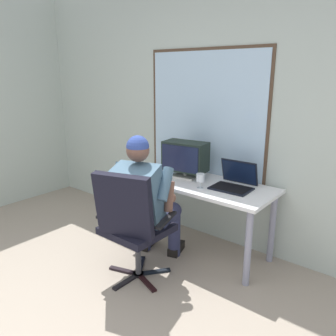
{
  "coord_description": "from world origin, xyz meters",
  "views": [
    {
      "loc": [
        1.68,
        -0.64,
        1.75
      ],
      "look_at": [
        -0.17,
        1.62,
        0.93
      ],
      "focal_mm": 36.39,
      "sensor_mm": 36.0,
      "label": 1
    }
  ],
  "objects_px": {
    "laptop": "(235,181)",
    "wine_glass": "(200,178)",
    "coffee_mug": "(150,171)",
    "desk": "(200,192)",
    "office_chair": "(131,221)",
    "crt_monitor": "(185,157)",
    "person_seated": "(145,200)"
  },
  "relations": [
    {
      "from": "office_chair",
      "to": "crt_monitor",
      "type": "xyz_separation_m",
      "value": [
        -0.1,
        0.87,
        0.36
      ]
    },
    {
      "from": "desk",
      "to": "office_chair",
      "type": "distance_m",
      "value": 0.84
    },
    {
      "from": "person_seated",
      "to": "coffee_mug",
      "type": "height_order",
      "value": "person_seated"
    },
    {
      "from": "office_chair",
      "to": "coffee_mug",
      "type": "bearing_deg",
      "value": 121.11
    },
    {
      "from": "laptop",
      "to": "coffee_mug",
      "type": "height_order",
      "value": "laptop"
    },
    {
      "from": "person_seated",
      "to": "laptop",
      "type": "distance_m",
      "value": 0.84
    },
    {
      "from": "laptop",
      "to": "wine_glass",
      "type": "distance_m",
      "value": 0.32
    },
    {
      "from": "crt_monitor",
      "to": "coffee_mug",
      "type": "xyz_separation_m",
      "value": [
        -0.32,
        -0.18,
        -0.17
      ]
    },
    {
      "from": "office_chair",
      "to": "desk",
      "type": "bearing_deg",
      "value": 82.17
    },
    {
      "from": "laptop",
      "to": "wine_glass",
      "type": "bearing_deg",
      "value": -136.69
    },
    {
      "from": "laptop",
      "to": "person_seated",
      "type": "bearing_deg",
      "value": -128.38
    },
    {
      "from": "person_seated",
      "to": "desk",
      "type": "bearing_deg",
      "value": 72.51
    },
    {
      "from": "wine_glass",
      "to": "coffee_mug",
      "type": "relative_size",
      "value": 1.58
    },
    {
      "from": "office_chair",
      "to": "wine_glass",
      "type": "height_order",
      "value": "office_chair"
    },
    {
      "from": "person_seated",
      "to": "wine_glass",
      "type": "bearing_deg",
      "value": 56.75
    },
    {
      "from": "laptop",
      "to": "crt_monitor",
      "type": "bearing_deg",
      "value": -176.5
    },
    {
      "from": "wine_glass",
      "to": "coffee_mug",
      "type": "distance_m",
      "value": 0.64
    },
    {
      "from": "desk",
      "to": "office_chair",
      "type": "bearing_deg",
      "value": -97.83
    },
    {
      "from": "crt_monitor",
      "to": "wine_glass",
      "type": "bearing_deg",
      "value": -30.89
    },
    {
      "from": "desk",
      "to": "crt_monitor",
      "type": "xyz_separation_m",
      "value": [
        -0.21,
        0.04,
        0.32
      ]
    },
    {
      "from": "coffee_mug",
      "to": "wine_glass",
      "type": "bearing_deg",
      "value": -0.9
    },
    {
      "from": "laptop",
      "to": "wine_glass",
      "type": "height_order",
      "value": "laptop"
    },
    {
      "from": "desk",
      "to": "crt_monitor",
      "type": "bearing_deg",
      "value": 168.87
    },
    {
      "from": "person_seated",
      "to": "wine_glass",
      "type": "xyz_separation_m",
      "value": [
        0.28,
        0.43,
        0.15
      ]
    },
    {
      "from": "office_chair",
      "to": "crt_monitor",
      "type": "height_order",
      "value": "crt_monitor"
    },
    {
      "from": "desk",
      "to": "laptop",
      "type": "xyz_separation_m",
      "value": [
        0.34,
        0.07,
        0.17
      ]
    },
    {
      "from": "crt_monitor",
      "to": "laptop",
      "type": "xyz_separation_m",
      "value": [
        0.55,
        0.03,
        -0.15
      ]
    },
    {
      "from": "crt_monitor",
      "to": "laptop",
      "type": "distance_m",
      "value": 0.57
    },
    {
      "from": "coffee_mug",
      "to": "office_chair",
      "type": "bearing_deg",
      "value": -58.89
    },
    {
      "from": "desk",
      "to": "person_seated",
      "type": "height_order",
      "value": "person_seated"
    },
    {
      "from": "office_chair",
      "to": "coffee_mug",
      "type": "distance_m",
      "value": 0.83
    },
    {
      "from": "office_chair",
      "to": "wine_glass",
      "type": "xyz_separation_m",
      "value": [
        0.22,
        0.68,
        0.24
      ]
    }
  ]
}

